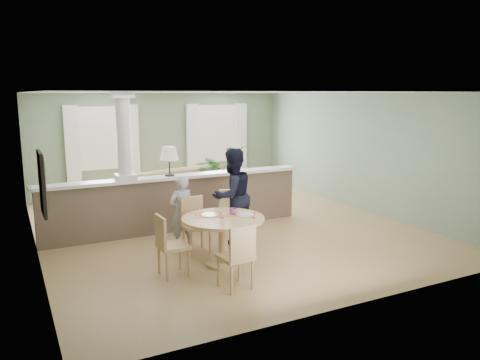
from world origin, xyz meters
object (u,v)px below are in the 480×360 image
dining_table (223,227)px  chair_near (238,254)px  sofa (191,190)px  houseplant (219,174)px  man_person (232,196)px  chair_far_man (233,216)px  chair_side (169,243)px  child_person (181,212)px  chair_far_boy (195,222)px

dining_table → chair_near: size_ratio=1.39×
dining_table → sofa: bearing=76.9°
houseplant → man_person: bearing=-109.9°
sofa → chair_far_man: chair_far_man is taller
sofa → man_person: man_person is taller
man_person → houseplant: bearing=-123.3°
dining_table → chair_near: bearing=-102.9°
houseplant → chair_near: (-1.98, -5.05, -0.19)m
chair_far_man → man_person: size_ratio=0.59×
chair_side → man_person: 1.91m
child_person → chair_far_boy: bearing=106.5°
sofa → man_person: size_ratio=1.83×
dining_table → man_person: 1.21m
child_person → man_person: size_ratio=0.74×
chair_near → man_person: bearing=-119.4°
dining_table → chair_far_man: chair_far_man is taller
houseplant → child_person: size_ratio=1.11×
sofa → child_person: size_ratio=2.46×
chair_side → child_person: (0.64, 1.20, 0.12)m
chair_far_man → man_person: bearing=81.2°
chair_near → chair_side: chair_side is taller
dining_table → chair_near: chair_near is taller
houseplant → chair_near: 5.43m
sofa → houseplant: bearing=8.7°
chair_far_boy → chair_far_man: bearing=-10.2°
dining_table → child_person: 1.18m
houseplant → man_person: man_person is taller
chair_far_man → chair_side: 1.65m
chair_far_boy → chair_near: bearing=-94.1°
chair_near → child_person: 2.10m
chair_far_boy → child_person: size_ratio=0.73×
sofa → chair_far_man: (-0.33, -2.94, 0.10)m
houseplant → man_person: size_ratio=0.82×
sofa → dining_table: size_ratio=2.44×
houseplant → dining_table: size_ratio=1.10×
chair_side → sofa: bearing=-27.5°
chair_far_man → child_person: bearing=169.6°
sofa → child_person: 2.79m
dining_table → man_person: (0.64, 1.00, 0.24)m
sofa → man_person: (-0.22, -2.69, 0.40)m
houseplant → chair_side: size_ratio=1.51×
child_person → man_person: man_person is taller
chair_far_boy → dining_table: bearing=-81.9°
sofa → chair_near: bearing=-118.9°
chair_far_boy → chair_side: 1.19m
dining_table → chair_side: 0.92m
sofa → chair_near: (-1.08, -4.64, 0.05)m
chair_near → chair_side: bearing=-57.8°
houseplant → chair_far_boy: bearing=-120.5°
chair_far_man → chair_side: chair_far_man is taller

